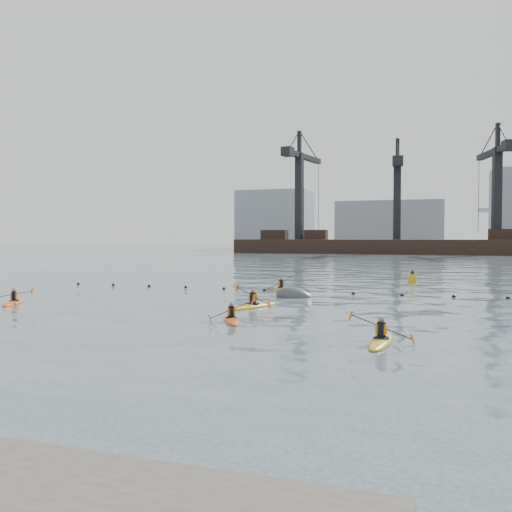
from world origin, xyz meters
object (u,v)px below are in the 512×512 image
at_px(nav_buoy, 412,278).
at_px(kayaker_0, 231,319).
at_px(kayaker_1, 381,340).
at_px(kayaker_3, 253,305).
at_px(mooring_buoy, 295,297).
at_px(kayaker_2, 14,302).
at_px(kayaker_5, 281,289).

bearing_deg(nav_buoy, kayaker_0, -105.67).
height_order(kayaker_0, kayaker_1, kayaker_1).
height_order(kayaker_3, nav_buoy, kayaker_3).
xyz_separation_m(kayaker_1, kayaker_3, (-7.22, 7.40, 0.01)).
distance_m(kayaker_0, mooring_buoy, 9.94).
bearing_deg(mooring_buoy, kayaker_3, -98.37).
distance_m(kayaker_1, nav_buoy, 25.70).
height_order(kayaker_1, kayaker_2, kayaker_1).
bearing_deg(mooring_buoy, kayaker_2, -149.37).
xyz_separation_m(kayaker_2, kayaker_5, (11.65, 11.90, 0.01)).
relative_size(kayaker_2, kayaker_3, 0.86).
xyz_separation_m(kayaker_0, mooring_buoy, (0.20, 9.94, -0.09)).
bearing_deg(kayaker_0, kayaker_1, -50.73).
height_order(kayaker_0, kayaker_5, kayaker_5).
bearing_deg(nav_buoy, kayaker_5, -132.12).
relative_size(kayaker_0, kayaker_3, 0.82).
relative_size(kayaker_1, kayaker_2, 1.10).
bearing_deg(kayaker_0, mooring_buoy, 61.53).
distance_m(kayaker_2, nav_buoy, 28.87).
bearing_deg(kayaker_2, mooring_buoy, 7.18).
xyz_separation_m(kayaker_1, nav_buoy, (-0.22, 25.70, 0.26)).
relative_size(kayaker_3, mooring_buoy, 1.49).
bearing_deg(kayaker_1, nav_buoy, 93.30).
height_order(kayaker_0, kayaker_3, kayaker_3).
distance_m(kayaker_0, kayaker_3, 4.57).
relative_size(kayaker_1, nav_buoy, 2.77).
height_order(kayaker_2, kayaker_5, kayaker_5).
bearing_deg(kayaker_2, kayaker_3, -11.72).
bearing_deg(nav_buoy, kayaker_2, -133.42).
bearing_deg(kayaker_5, kayaker_2, -167.20).
xyz_separation_m(kayaker_1, kayaker_5, (-8.42, 16.63, -0.00)).
bearing_deg(kayaker_1, kayaker_2, 169.55).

